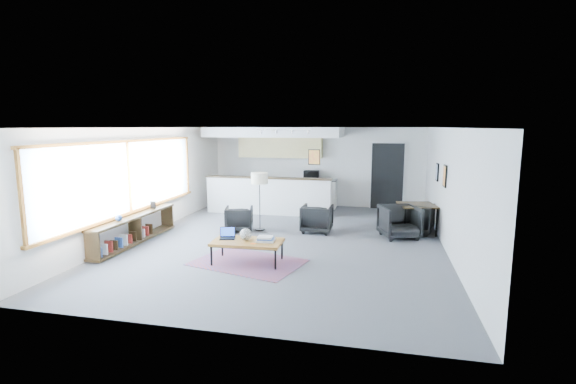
% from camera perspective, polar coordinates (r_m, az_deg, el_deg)
% --- Properties ---
extents(room, '(7.02, 9.02, 2.62)m').
position_cam_1_polar(room, '(9.54, -0.17, 0.96)').
color(room, '#4D4D4F').
rests_on(room, ground).
extents(window, '(0.10, 5.95, 1.66)m').
position_cam_1_polar(window, '(10.07, -20.98, 1.68)').
color(window, '#8CBFFF').
rests_on(window, room).
extents(console, '(0.35, 3.00, 0.80)m').
position_cam_1_polar(console, '(10.05, -20.31, -4.84)').
color(console, '#312211').
rests_on(console, floor).
extents(kitchenette, '(4.20, 1.96, 2.60)m').
position_cam_1_polar(kitchenette, '(13.39, -1.66, 3.60)').
color(kitchenette, white).
rests_on(kitchenette, floor).
extents(doorway, '(1.10, 0.12, 2.15)m').
position_cam_1_polar(doorway, '(13.72, 13.42, 2.22)').
color(doorway, black).
rests_on(doorway, room).
extents(track_light, '(1.60, 0.07, 0.15)m').
position_cam_1_polar(track_light, '(11.73, -0.61, 8.47)').
color(track_light, silver).
rests_on(track_light, room).
extents(wall_art_lower, '(0.03, 0.38, 0.48)m').
position_cam_1_polar(wall_art_lower, '(9.77, 20.65, 2.05)').
color(wall_art_lower, black).
rests_on(wall_art_lower, room).
extents(wall_art_upper, '(0.03, 0.34, 0.44)m').
position_cam_1_polar(wall_art_upper, '(11.06, 19.72, 2.58)').
color(wall_art_upper, black).
rests_on(wall_art_upper, room).
extents(kilim_rug, '(2.33, 1.87, 0.01)m').
position_cam_1_polar(kilim_rug, '(8.28, -5.53, -9.55)').
color(kilim_rug, '#593045').
rests_on(kilim_rug, floor).
extents(coffee_table, '(1.37, 0.78, 0.44)m').
position_cam_1_polar(coffee_table, '(8.16, -5.57, -6.88)').
color(coffee_table, brown).
rests_on(coffee_table, floor).
extents(laptop, '(0.35, 0.32, 0.21)m').
position_cam_1_polar(laptop, '(8.37, -8.28, -5.83)').
color(laptop, black).
rests_on(laptop, coffee_table).
extents(ceramic_pot, '(0.23, 0.23, 0.23)m').
position_cam_1_polar(ceramic_pot, '(8.16, -5.79, -5.78)').
color(ceramic_pot, gray).
rests_on(ceramic_pot, coffee_table).
extents(book_stack, '(0.35, 0.29, 0.10)m').
position_cam_1_polar(book_stack, '(8.06, -3.08, -6.44)').
color(book_stack, silver).
rests_on(book_stack, coffee_table).
extents(coaster, '(0.11, 0.11, 0.01)m').
position_cam_1_polar(coaster, '(7.94, -4.78, -7.04)').
color(coaster, '#E5590C').
rests_on(coaster, coffee_table).
extents(armchair_left, '(0.80, 0.77, 0.69)m').
position_cam_1_polar(armchair_left, '(10.64, -6.71, -3.50)').
color(armchair_left, black).
rests_on(armchair_left, floor).
extents(armchair_right, '(0.75, 0.71, 0.76)m').
position_cam_1_polar(armchair_right, '(10.48, 3.98, -3.45)').
color(armchair_right, black).
rests_on(armchair_right, floor).
extents(floor_lamp, '(0.53, 0.53, 1.47)m').
position_cam_1_polar(floor_lamp, '(10.53, -3.92, 1.60)').
color(floor_lamp, black).
rests_on(floor_lamp, floor).
extents(dining_table, '(1.00, 1.00, 0.72)m').
position_cam_1_polar(dining_table, '(10.82, 17.23, -1.94)').
color(dining_table, '#312211').
rests_on(dining_table, floor).
extents(dining_chair_near, '(0.89, 0.86, 0.73)m').
position_cam_1_polar(dining_chair_near, '(10.25, 14.99, -4.10)').
color(dining_chair_near, black).
rests_on(dining_chair_near, floor).
extents(dining_chair_far, '(0.80, 0.77, 0.68)m').
position_cam_1_polar(dining_chair_far, '(10.89, 17.14, -3.56)').
color(dining_chair_far, black).
rests_on(dining_chair_far, floor).
extents(microwave, '(0.50, 0.29, 0.33)m').
position_cam_1_polar(microwave, '(13.63, 3.21, 2.49)').
color(microwave, black).
rests_on(microwave, kitchenette).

